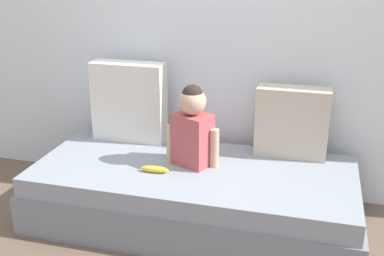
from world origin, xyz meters
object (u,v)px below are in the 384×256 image
throw_pillow_left (129,102)px  throw_pillow_right (292,122)px  toddler (192,127)px  couch (194,195)px  banana (155,169)px

throw_pillow_left → throw_pillow_right: throw_pillow_left is taller
throw_pillow_left → toddler: throw_pillow_left is taller
couch → banana: (-0.20, -0.13, 0.21)m
throw_pillow_right → banana: 0.90m
throw_pillow_left → toddler: (0.52, -0.29, -0.03)m
couch → throw_pillow_left: 0.78m
toddler → throw_pillow_left: bearing=150.6°
toddler → couch: bearing=-66.6°
throw_pillow_left → toddler: size_ratio=1.07×
toddler → banana: toddler is taller
throw_pillow_left → toddler: bearing=-29.4°
throw_pillow_right → banana: throw_pillow_right is taller
throw_pillow_right → toddler: (-0.56, -0.29, 0.02)m
throw_pillow_left → throw_pillow_right: size_ratio=1.20×
couch → throw_pillow_right: size_ratio=4.44×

